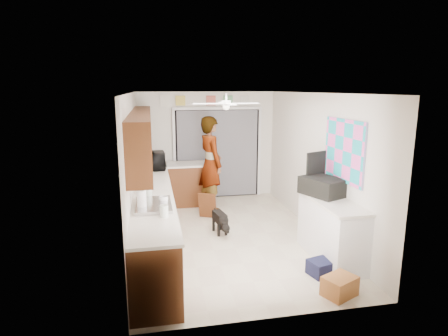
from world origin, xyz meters
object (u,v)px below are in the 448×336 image
navy_crate (322,267)px  cardboard_box (340,286)px  cup (163,200)px  man (211,164)px  suitcase (323,186)px  paper_towel_roll (142,200)px  soap_bottle (148,186)px  microwave (154,161)px  dog (220,222)px

navy_crate → cardboard_box: bearing=-92.0°
cup → man: bearing=65.8°
cardboard_box → man: size_ratio=0.20×
cup → suitcase: (2.46, -0.05, 0.09)m
paper_towel_roll → man: size_ratio=0.14×
cup → cardboard_box: cup is taller
cup → navy_crate: (2.14, -0.79, -0.88)m
soap_bottle → microwave: bearing=86.5°
cup → man: man is taller
soap_bottle → man: 2.41m
dog → suitcase: bearing=-45.8°
soap_bottle → dog: size_ratio=0.58×
soap_bottle → cardboard_box: 3.07m
microwave → soap_bottle: bearing=173.3°
microwave → paper_towel_roll: size_ratio=2.27×
navy_crate → cup: bearing=159.8°
dog → navy_crate: bearing=-67.6°
microwave → cup: 2.42m
suitcase → navy_crate: suitcase is taller
cardboard_box → navy_crate: (0.02, 0.55, -0.02)m
cup → cardboard_box: (2.13, -1.34, -0.86)m
cardboard_box → microwave: bearing=120.6°
cup → dog: bearing=44.9°
soap_bottle → man: man is taller
microwave → navy_crate: bearing=-148.2°
cup → man: 2.65m
cup → suitcase: suitcase is taller
microwave → suitcase: size_ratio=0.97×
suitcase → navy_crate: size_ratio=1.83×
microwave → suitcase: microwave is taller
cup → dog: 1.63m
paper_towel_roll → navy_crate: size_ratio=0.78×
dog → man: bearing=77.6°
cup → paper_towel_roll: paper_towel_roll is taller
microwave → cardboard_box: 4.47m
cardboard_box → dog: bearing=115.3°
navy_crate → dog: 2.13m
soap_bottle → suitcase: soap_bottle is taller
cardboard_box → paper_towel_roll: bearing=155.6°
suitcase → navy_crate: (-0.32, -0.74, -0.97)m
navy_crate → man: (-1.06, 3.20, 0.90)m
paper_towel_roll → man: bearing=62.4°
soap_bottle → cardboard_box: soap_bottle is taller
cup → suitcase: bearing=-1.1°
paper_towel_roll → cardboard_box: size_ratio=0.67×
suitcase → soap_bottle: bearing=147.8°
cup → man: (1.08, 2.41, 0.02)m
microwave → dog: size_ratio=1.12×
suitcase → cardboard_box: bearing=-127.7°
dog → microwave: bearing=118.8°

